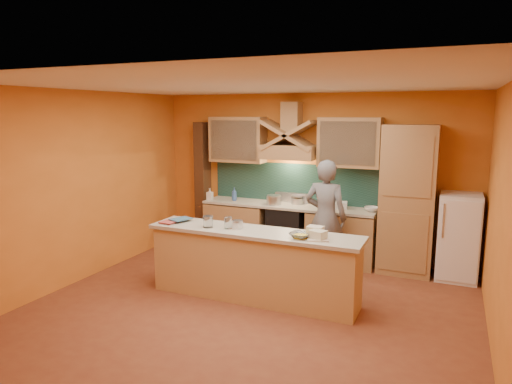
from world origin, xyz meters
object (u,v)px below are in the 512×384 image
at_px(fridge, 458,237).
at_px(person, 326,218).
at_px(kitchen_scale, 238,225).
at_px(mixing_bowl, 300,235).
at_px(stove, 287,231).

bearing_deg(fridge, person, -162.46).
bearing_deg(kitchen_scale, fridge, 41.92).
relative_size(person, kitchen_scale, 16.76).
bearing_deg(kitchen_scale, mixing_bowl, 0.68).
distance_m(person, kitchen_scale, 1.57).
bearing_deg(person, mixing_bowl, 95.07).
distance_m(person, mixing_bowl, 1.42).
bearing_deg(mixing_bowl, kitchen_scale, 173.62).
height_order(fridge, kitchen_scale, fridge).
distance_m(fridge, kitchen_scale, 3.35).
bearing_deg(mixing_bowl, stove, 113.72).
bearing_deg(stove, person, -35.76).
relative_size(stove, fridge, 0.69).
relative_size(stove, person, 0.50).
xyz_separation_m(fridge, mixing_bowl, (-1.82, -2.00, 0.33)).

